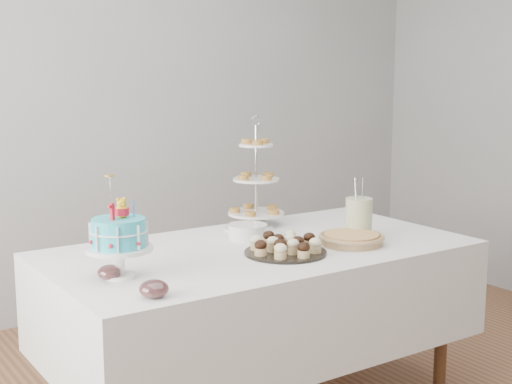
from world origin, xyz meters
TOP-DOWN VIEW (x-y plane):
  - walls at (0.00, 0.00)m, footprint 5.04×4.04m
  - table at (0.00, 0.30)m, footprint 1.92×1.02m
  - birthday_cake at (-0.72, 0.20)m, footprint 0.26×0.26m
  - cupcake_tray at (0.02, 0.13)m, footprint 0.36×0.36m
  - pie at (0.38, 0.11)m, footprint 0.30×0.30m
  - tiered_stand at (0.25, 0.70)m, footprint 0.29×0.29m
  - plate_stack at (0.04, 0.46)m, footprint 0.19×0.19m
  - pastry_plate at (0.15, 0.63)m, footprint 0.25×0.25m
  - jam_bowl_a at (-0.72, -0.10)m, footprint 0.11×0.11m
  - jam_bowl_b at (-0.76, 0.20)m, footprint 0.09×0.09m
  - utensil_pitcher at (0.52, 0.21)m, footprint 0.13×0.13m

SIDE VIEW (x-z plane):
  - table at x=0.00m, z-range 0.16..0.93m
  - pastry_plate at x=0.15m, z-range 0.77..0.80m
  - jam_bowl_b at x=-0.76m, z-range 0.77..0.82m
  - pie at x=0.38m, z-range 0.77..0.82m
  - jam_bowl_a at x=-0.72m, z-range 0.77..0.83m
  - plate_stack at x=0.04m, z-range 0.77..0.84m
  - cupcake_tray at x=0.02m, z-range 0.77..0.85m
  - utensil_pitcher at x=0.52m, z-range 0.73..1.02m
  - birthday_cake at x=-0.72m, z-range 0.68..1.08m
  - tiered_stand at x=0.25m, z-range 0.72..1.29m
  - walls at x=0.00m, z-range 0.00..2.70m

